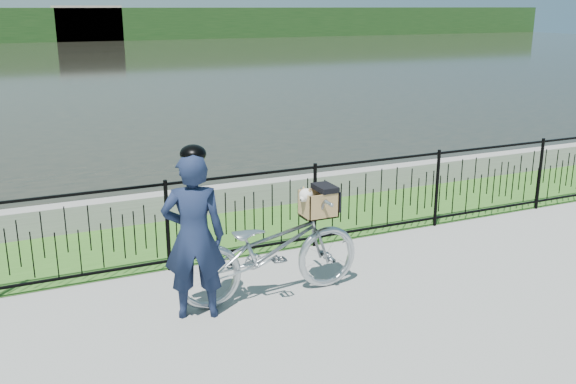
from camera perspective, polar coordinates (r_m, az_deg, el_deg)
name	(u,v)px	position (r m, az deg, el deg)	size (l,w,h in m)	color
ground	(299,308)	(7.03, 0.95, -10.25)	(120.00, 120.00, 0.00)	gray
grass_strip	(221,233)	(9.26, -6.01, -3.65)	(60.00, 2.00, 0.01)	#32611E
water	(44,65)	(38.90, -20.88, 10.53)	(120.00, 120.00, 0.00)	black
quay_wall	(199,201)	(10.10, -7.87, -0.84)	(60.00, 0.30, 0.40)	gray
fence	(245,215)	(8.18, -3.86, -2.06)	(14.00, 0.06, 1.15)	black
far_treeline	(18,25)	(65.75, -22.90, 13.54)	(120.00, 6.00, 3.00)	#1F4119
far_building_right	(87,23)	(64.79, -17.40, 14.12)	(6.00, 3.00, 3.20)	#A89987
bicycle_rig	(270,248)	(7.08, -1.58, -5.03)	(2.14, 0.75, 1.23)	#A9AFB5
cyclist	(194,234)	(6.60, -8.38, -3.76)	(0.73, 0.59, 1.82)	#141D37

